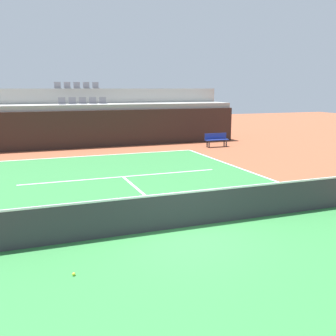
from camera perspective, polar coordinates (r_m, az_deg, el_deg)
The scene contains 13 objects.
ground_plane at distance 10.37m, azimuth 2.19°, elevation -8.74°, with size 80.00×80.00×0.00m, color brown.
court_surface at distance 10.37m, azimuth 2.19°, elevation -8.71°, with size 11.00×24.00×0.01m, color #2D7238.
baseline_far at distance 21.54m, azimuth -10.24°, elevation 1.82°, with size 11.00×0.10×0.00m, color white.
service_line_far at distance 16.22m, azimuth -6.62°, elevation -1.27°, with size 8.26×0.10×0.00m, color white.
centre_service_line at distance 13.23m, azimuth -3.21°, elevation -4.17°, with size 0.10×6.40×0.00m, color white.
back_wall at distance 24.46m, azimuth -11.70°, elevation 5.58°, with size 19.91×0.30×2.28m, color black.
stands_tier_lower at distance 25.77m, azimuth -12.20°, elevation 6.23°, with size 19.91×2.40×2.62m, color #9E9E99.
stands_tier_upper at distance 28.10m, azimuth -12.99°, elevation 7.62°, with size 19.91×2.40×3.59m, color #9E9E99.
seating_row_lower at distance 25.78m, azimuth -12.37°, elevation 9.41°, with size 3.03×0.44×0.44m.
seating_row_upper at distance 28.14m, azimuth -13.20°, elevation 11.53°, with size 3.03×0.44×0.44m.
tennis_net at distance 10.20m, azimuth 2.21°, elevation -6.06°, with size 11.08×0.08×1.07m.
player_bench at distance 24.58m, azimuth 7.10°, elevation 4.27°, with size 1.50×0.40×0.85m.
tennis_ball_1 at distance 8.08m, azimuth -13.65°, elevation -14.87°, with size 0.07×0.07×0.07m, color #CCE033.
Camera 1 is at (-3.80, -8.95, 3.60)m, focal length 41.58 mm.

